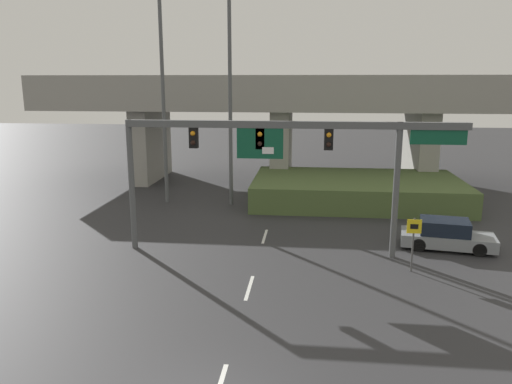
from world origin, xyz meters
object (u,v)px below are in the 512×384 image
object	(u,v)px
highway_light_pole_far	(162,65)
parked_sedan_near_right	(446,235)
speed_limit_sign	(413,237)
highway_light_pole_near	(230,68)
signal_gantry	(282,148)

from	to	relation	value
highway_light_pole_far	parked_sedan_near_right	size ratio (longest dim) A/B	3.73
speed_limit_sign	parked_sedan_near_right	distance (m)	4.09
highway_light_pole_far	parked_sedan_near_right	xyz separation A→B (m)	(16.15, -7.76, -8.28)
highway_light_pole_near	parked_sedan_near_right	size ratio (longest dim) A/B	3.65
highway_light_pole_far	highway_light_pole_near	bearing A→B (deg)	-1.14
signal_gantry	parked_sedan_near_right	size ratio (longest dim) A/B	3.37
highway_light_pole_near	parked_sedan_near_right	xyz separation A→B (m)	(11.78, -7.67, -8.08)
speed_limit_sign	highway_light_pole_near	size ratio (longest dim) A/B	0.14
highway_light_pole_near	parked_sedan_near_right	distance (m)	16.21
highway_light_pole_far	parked_sedan_near_right	world-z (taller)	highway_light_pole_far
highway_light_pole_near	signal_gantry	bearing A→B (deg)	-67.54
signal_gantry	speed_limit_sign	distance (m)	6.90
highway_light_pole_far	parked_sedan_near_right	distance (m)	19.73
highway_light_pole_near	highway_light_pole_far	distance (m)	4.38
speed_limit_sign	highway_light_pole_far	distance (m)	19.23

